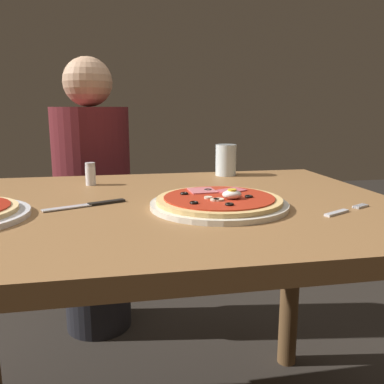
% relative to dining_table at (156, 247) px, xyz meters
% --- Properties ---
extents(dining_table, '(1.20, 0.87, 0.75)m').
position_rel_dining_table_xyz_m(dining_table, '(0.00, 0.00, 0.00)').
color(dining_table, olive).
rests_on(dining_table, ground).
extents(pizza_foreground, '(0.32, 0.32, 0.05)m').
position_rel_dining_table_xyz_m(pizza_foreground, '(0.14, -0.08, 0.13)').
color(pizza_foreground, silver).
rests_on(pizza_foreground, dining_table).
extents(water_glass_near, '(0.07, 0.07, 0.10)m').
position_rel_dining_table_xyz_m(water_glass_near, '(0.28, 0.36, 0.16)').
color(water_glass_near, silver).
rests_on(water_glass_near, dining_table).
extents(fork, '(0.15, 0.09, 0.00)m').
position_rel_dining_table_xyz_m(fork, '(0.40, -0.17, 0.12)').
color(fork, silver).
rests_on(fork, dining_table).
extents(knife, '(0.19, 0.09, 0.01)m').
position_rel_dining_table_xyz_m(knife, '(-0.15, -0.01, 0.12)').
color(knife, silver).
rests_on(knife, dining_table).
extents(salt_shaker, '(0.03, 0.03, 0.07)m').
position_rel_dining_table_xyz_m(salt_shaker, '(-0.17, 0.26, 0.15)').
color(salt_shaker, white).
rests_on(salt_shaker, dining_table).
extents(diner_person, '(0.32, 0.32, 1.18)m').
position_rel_dining_table_xyz_m(diner_person, '(-0.19, 0.80, -0.08)').
color(diner_person, black).
rests_on(diner_person, ground).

